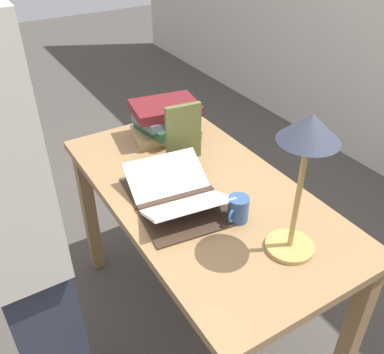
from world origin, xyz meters
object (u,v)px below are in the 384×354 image
(book_stack_tall, at_px, (166,120))
(coffee_mug, at_px, (238,209))
(book_standing_upright, at_px, (183,133))
(open_book, at_px, (176,195))
(person_reader, at_px, (21,242))
(reading_lamp, at_px, (307,149))

(book_stack_tall, bearing_deg, coffee_mug, -6.40)
(book_standing_upright, bearing_deg, open_book, -27.98)
(book_standing_upright, relative_size, person_reader, 0.14)
(book_stack_tall, xyz_separation_m, reading_lamp, (0.86, -0.01, 0.29))
(book_stack_tall, distance_m, person_reader, 0.91)
(book_standing_upright, relative_size, coffee_mug, 2.48)
(open_book, distance_m, book_standing_upright, 0.31)
(reading_lamp, bearing_deg, book_standing_upright, -178.87)
(book_stack_tall, height_order, reading_lamp, reading_lamp)
(open_book, distance_m, reading_lamp, 0.57)
(open_book, xyz_separation_m, coffee_mug, (0.21, 0.13, 0.02))
(reading_lamp, bearing_deg, open_book, -155.35)
(reading_lamp, height_order, coffee_mug, reading_lamp)
(open_book, relative_size, book_standing_upright, 1.88)
(reading_lamp, xyz_separation_m, coffee_mug, (-0.20, -0.06, -0.33))
(book_stack_tall, height_order, coffee_mug, book_stack_tall)
(reading_lamp, bearing_deg, person_reader, -115.53)
(open_book, relative_size, coffee_mug, 4.67)
(reading_lamp, distance_m, person_reader, 0.87)
(coffee_mug, bearing_deg, person_reader, -102.45)
(book_standing_upright, height_order, reading_lamp, reading_lamp)
(book_stack_tall, height_order, person_reader, person_reader)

